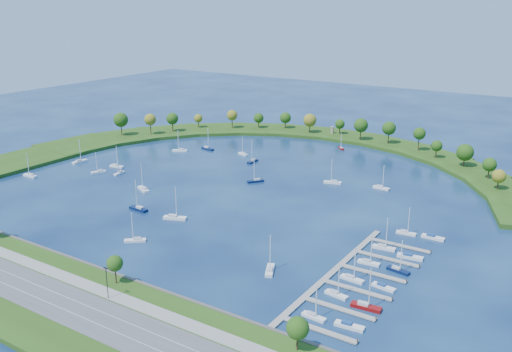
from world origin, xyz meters
The scene contains 36 objects.
ground centered at (0.00, 0.00, 0.00)m, with size 700.00×700.00×0.00m, color #07173F.
south_shoreline centered at (0.03, -122.88, 1.00)m, with size 420.00×43.10×11.60m.
breakwater centered at (-46.33, 48.72, 0.99)m, with size 286.74×247.64×2.00m.
breakwater_trees centered at (-13.91, 86.28, 10.60)m, with size 236.41×88.87×15.08m.
harbor_tower centered at (-7.27, 117.23, 4.29)m, with size 2.60×2.60×4.47m.
dock_system centered at (85.30, -61.00, 0.35)m, with size 24.28×82.00×1.60m.
moored_boat_0 centered at (59.92, 30.98, 0.90)m, with size 8.28×2.92×11.94m.
moored_boat_1 centered at (-30.62, 46.16, 0.88)m, with size 7.76×4.48×11.01m.
moored_boat_2 centered at (60.04, -71.48, 0.93)m, with size 6.03×9.00×12.94m.
moored_boat_3 centered at (-74.04, -12.26, 0.91)m, with size 8.51×3.37×12.18m.
moored_boat_4 centered at (11.85, 89.96, 0.85)m, with size 5.78×6.10×9.66m.
moored_boat_5 centered at (-98.14, -16.85, 0.94)m, with size 3.17×9.05×13.06m.
moored_boat_6 centered at (4.71, -78.12, 0.90)m, with size 7.58×6.85×11.76m.
moored_boat_7 centered at (-17.36, 36.04, 0.92)m, with size 2.62×8.47×12.34m.
moored_boat_8 centered at (-55.61, 44.48, 0.94)m, with size 9.32×4.24×13.22m.
moored_boat_9 centered at (36.70, 25.93, 0.93)m, with size 8.96×4.96×12.69m.
moored_boat_10 centered at (-34.48, -32.90, 0.96)m, with size 9.52×6.30×13.66m.
moored_boat_12 centered at (-17.68, -53.32, 0.96)m, with size 9.42×3.16×13.64m.
moored_boat_13 centered at (2.26, -52.76, 0.98)m, with size 9.98×6.21×14.23m.
moored_boat_14 centered at (-66.97, 32.16, 0.93)m, with size 8.88×6.43×12.93m.
moored_boat_15 centered at (-74.38, -24.64, 0.88)m, with size 5.34×7.72×11.15m.
moored_boat_16 centered at (3.43, 7.04, 0.92)m, with size 7.07×8.08×12.39m.
moored_boat_17 centered at (-63.67, -20.27, 0.85)m, with size 2.48×6.87×9.89m.
moored_boat_18 centered at (-98.70, -48.44, 0.92)m, with size 8.60×2.55×12.59m.
docked_boat_0 centered at (85.53, -89.05, 0.88)m, with size 7.53×2.62×10.87m.
docked_boat_1 centered at (95.98, -87.99, 0.63)m, with size 8.54×3.07×1.71m.
docked_boat_2 centered at (85.53, -74.05, 0.88)m, with size 7.80×3.12×11.15m.
docked_boat_3 centered at (96.00, -76.02, 0.95)m, with size 9.27×3.30×13.36m.
docked_boat_4 centered at (85.52, -62.15, 0.90)m, with size 8.22×3.00×11.82m.
docked_boat_5 centered at (95.99, -61.66, 0.58)m, with size 7.97×3.27×1.58m.
docked_boat_6 centered at (85.53, -48.07, 0.89)m, with size 7.81×2.75×11.26m.
docked_boat_7 centered at (96.03, -48.12, 0.89)m, with size 8.14×3.52×11.58m.
docked_boat_8 centered at (85.52, -33.65, 0.91)m, with size 8.56×3.27×12.27m.
docked_boat_9 centered at (95.97, -35.95, 0.67)m, with size 9.22×3.58×1.83m.
docked_boat_10 centered at (87.93, -16.03, 0.88)m, with size 7.79×2.90×11.19m.
docked_boat_11 centered at (97.87, -14.62, 0.64)m, with size 8.61×2.43×1.75m.
Camera 1 is at (148.09, -216.05, 86.96)m, focal length 39.38 mm.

